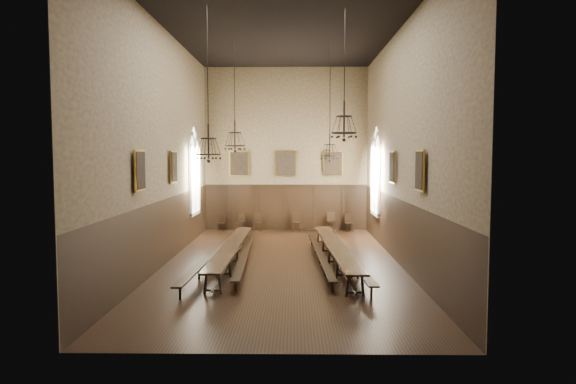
{
  "coord_description": "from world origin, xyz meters",
  "views": [
    {
      "loc": [
        0.48,
        -19.51,
        4.19
      ],
      "look_at": [
        0.21,
        1.5,
        2.66
      ],
      "focal_mm": 32.0,
      "sensor_mm": 36.0,
      "label": 1
    }
  ],
  "objects_px": {
    "chandelier_front_left": "(208,144)",
    "chair_0": "(221,226)",
    "chandelier_back_right": "(330,147)",
    "chair_4": "(296,226)",
    "chair_7": "(349,226)",
    "chandelier_back_left": "(235,139)",
    "chair_2": "(257,226)",
    "chair_6": "(332,225)",
    "table_left": "(232,254)",
    "chair_1": "(240,226)",
    "bench_left_outer": "(213,256)",
    "chandelier_front_right": "(344,125)",
    "bench_right_outer": "(347,256)",
    "table_right": "(335,254)",
    "bench_left_inner": "(244,255)",
    "bench_right_inner": "(320,257)"
  },
  "relations": [
    {
      "from": "bench_left_inner",
      "to": "chair_2",
      "type": "distance_m",
      "value": 8.29
    },
    {
      "from": "chair_6",
      "to": "chandelier_front_left",
      "type": "distance_m",
      "value": 12.91
    },
    {
      "from": "chair_4",
      "to": "table_right",
      "type": "bearing_deg",
      "value": -81.54
    },
    {
      "from": "bench_right_inner",
      "to": "chandelier_back_left",
      "type": "bearing_deg",
      "value": 142.16
    },
    {
      "from": "table_left",
      "to": "chandelier_back_right",
      "type": "relative_size",
      "value": 1.91
    },
    {
      "from": "chair_7",
      "to": "chandelier_front_right",
      "type": "xyz_separation_m",
      "value": [
        -1.35,
        -10.75,
        4.91
      ]
    },
    {
      "from": "chair_0",
      "to": "chair_6",
      "type": "distance_m",
      "value": 6.11
    },
    {
      "from": "chandelier_back_right",
      "to": "chandelier_back_left",
      "type": "bearing_deg",
      "value": 173.81
    },
    {
      "from": "chandelier_front_left",
      "to": "chair_0",
      "type": "bearing_deg",
      "value": 96.29
    },
    {
      "from": "bench_left_inner",
      "to": "chair_1",
      "type": "bearing_deg",
      "value": 97.1
    },
    {
      "from": "chandelier_back_right",
      "to": "chandelier_front_left",
      "type": "xyz_separation_m",
      "value": [
        -4.32,
        -5.09,
        0.02
      ]
    },
    {
      "from": "chair_2",
      "to": "chandelier_back_right",
      "type": "height_order",
      "value": "chandelier_back_right"
    },
    {
      "from": "bench_right_outer",
      "to": "chair_1",
      "type": "height_order",
      "value": "chair_1"
    },
    {
      "from": "bench_right_outer",
      "to": "chair_0",
      "type": "height_order",
      "value": "chair_0"
    },
    {
      "from": "table_left",
      "to": "table_right",
      "type": "relative_size",
      "value": 0.96
    },
    {
      "from": "table_left",
      "to": "chair_6",
      "type": "xyz_separation_m",
      "value": [
        4.47,
        8.57,
        -0.06
      ]
    },
    {
      "from": "bench_left_inner",
      "to": "chair_4",
      "type": "xyz_separation_m",
      "value": [
        2.05,
        8.32,
        0.02
      ]
    },
    {
      "from": "table_right",
      "to": "bench_right_outer",
      "type": "height_order",
      "value": "table_right"
    },
    {
      "from": "chair_2",
      "to": "chair_6",
      "type": "bearing_deg",
      "value": 6.04
    },
    {
      "from": "table_right",
      "to": "chair_2",
      "type": "height_order",
      "value": "chair_2"
    },
    {
      "from": "bench_left_inner",
      "to": "bench_right_outer",
      "type": "relative_size",
      "value": 0.91
    },
    {
      "from": "bench_left_inner",
      "to": "bench_right_outer",
      "type": "bearing_deg",
      "value": -3.02
    },
    {
      "from": "table_left",
      "to": "bench_left_outer",
      "type": "xyz_separation_m",
      "value": [
        -0.71,
        -0.01,
        -0.07
      ]
    },
    {
      "from": "table_left",
      "to": "chair_1",
      "type": "xyz_separation_m",
      "value": [
        -0.57,
        8.56,
        -0.08
      ]
    },
    {
      "from": "chandelier_front_left",
      "to": "chandelier_front_right",
      "type": "relative_size",
      "value": 1.17
    },
    {
      "from": "chair_4",
      "to": "chandelier_front_left",
      "type": "bearing_deg",
      "value": -105.62
    },
    {
      "from": "chandelier_back_right",
      "to": "chair_4",
      "type": "bearing_deg",
      "value": 102.81
    },
    {
      "from": "chandelier_front_left",
      "to": "chandelier_front_right",
      "type": "xyz_separation_m",
      "value": [
        4.47,
        0.42,
        0.65
      ]
    },
    {
      "from": "bench_right_inner",
      "to": "chair_2",
      "type": "distance_m",
      "value": 9.02
    },
    {
      "from": "table_left",
      "to": "chandelier_front_left",
      "type": "relative_size",
      "value": 1.92
    },
    {
      "from": "chair_7",
      "to": "chandelier_front_left",
      "type": "bearing_deg",
      "value": -133.28
    },
    {
      "from": "table_left",
      "to": "chair_7",
      "type": "relative_size",
      "value": 10.07
    },
    {
      "from": "chair_7",
      "to": "chandelier_back_left",
      "type": "xyz_separation_m",
      "value": [
        -5.6,
        -5.63,
        4.58
      ]
    },
    {
      "from": "bench_left_outer",
      "to": "chandelier_front_right",
      "type": "relative_size",
      "value": 2.5
    },
    {
      "from": "bench_right_outer",
      "to": "chandelier_back_right",
      "type": "bearing_deg",
      "value": 103.05
    },
    {
      "from": "chair_0",
      "to": "chair_1",
      "type": "xyz_separation_m",
      "value": [
        1.08,
        -0.08,
        0.03
      ]
    },
    {
      "from": "bench_left_outer",
      "to": "chair_0",
      "type": "bearing_deg",
      "value": 96.2
    },
    {
      "from": "chair_2",
      "to": "chair_6",
      "type": "distance_m",
      "value": 4.1
    },
    {
      "from": "chandelier_front_right",
      "to": "chair_1",
      "type": "bearing_deg",
      "value": 113.31
    },
    {
      "from": "chair_1",
      "to": "chandelier_back_right",
      "type": "relative_size",
      "value": 0.19
    },
    {
      "from": "table_left",
      "to": "chair_4",
      "type": "height_order",
      "value": "chair_4"
    },
    {
      "from": "bench_right_outer",
      "to": "table_right",
      "type": "bearing_deg",
      "value": -160.3
    },
    {
      "from": "table_left",
      "to": "bench_right_outer",
      "type": "xyz_separation_m",
      "value": [
        4.46,
        0.13,
        -0.07
      ]
    },
    {
      "from": "table_left",
      "to": "chair_2",
      "type": "height_order",
      "value": "chair_2"
    },
    {
      "from": "bench_left_outer",
      "to": "bench_right_outer",
      "type": "distance_m",
      "value": 5.16
    },
    {
      "from": "chair_4",
      "to": "chair_6",
      "type": "bearing_deg",
      "value": -3.84
    },
    {
      "from": "bench_right_outer",
      "to": "chair_0",
      "type": "relative_size",
      "value": 11.93
    },
    {
      "from": "chandelier_back_left",
      "to": "chandelier_front_left",
      "type": "relative_size",
      "value": 0.93
    },
    {
      "from": "chair_6",
      "to": "chandelier_back_left",
      "type": "distance_m",
      "value": 8.62
    },
    {
      "from": "bench_left_outer",
      "to": "chair_0",
      "type": "height_order",
      "value": "chair_0"
    }
  ]
}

